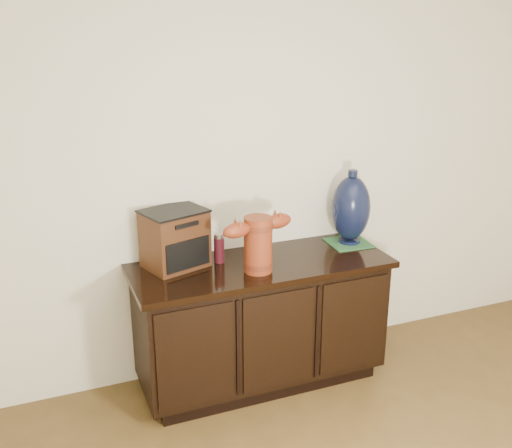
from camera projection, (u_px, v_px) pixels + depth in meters
name	position (u px, v px, depth m)	size (l,w,h in m)	color
sideboard	(261.00, 322.00, 3.46)	(1.46, 0.56, 0.75)	black
terracotta_vessel	(258.00, 241.00, 3.18)	(0.43, 0.19, 0.31)	maroon
tv_radio	(175.00, 239.00, 3.25)	(0.39, 0.35, 0.32)	#3E200F
green_mat	(348.00, 243.00, 3.63)	(0.24, 0.24, 0.01)	#295B31
lamp_base	(351.00, 209.00, 3.56)	(0.24, 0.24, 0.45)	black
spray_can	(219.00, 248.00, 3.33)	(0.06, 0.06, 0.17)	#560E1B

